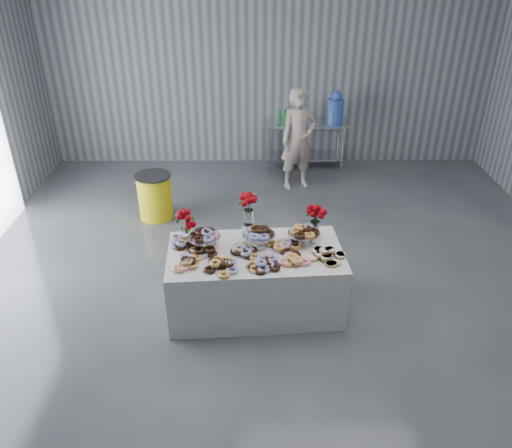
{
  "coord_description": "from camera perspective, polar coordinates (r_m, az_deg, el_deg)",
  "views": [
    {
      "loc": [
        -0.31,
        -4.54,
        3.66
      ],
      "look_at": [
        -0.27,
        0.33,
        0.93
      ],
      "focal_mm": 35.0,
      "sensor_mm": 36.0,
      "label": 1
    }
  ],
  "objects": [
    {
      "name": "bouquet_center",
      "position": [
        5.52,
        -0.87,
        2.07
      ],
      "size": [
        0.26,
        0.26,
        0.57
      ],
      "color": "silver",
      "rests_on": "display_table"
    },
    {
      "name": "drink_bottles",
      "position": [
        8.96,
        3.81,
        12.22
      ],
      "size": [
        0.54,
        0.08,
        0.27
      ],
      "primitive_type": null,
      "color": "#268C33",
      "rests_on": "prep_table"
    },
    {
      "name": "cake_stand_right",
      "position": [
        5.53,
        5.5,
        -0.87
      ],
      "size": [
        0.36,
        0.36,
        0.17
      ],
      "color": "silver",
      "rests_on": "display_table"
    },
    {
      "name": "bouquet_right",
      "position": [
        5.61,
        6.84,
        1.34
      ],
      "size": [
        0.26,
        0.26,
        0.42
      ],
      "color": "white",
      "rests_on": "display_table"
    },
    {
      "name": "bouquet_left",
      "position": [
        5.48,
        -8.12,
        0.54
      ],
      "size": [
        0.26,
        0.26,
        0.42
      ],
      "color": "white",
      "rests_on": "display_table"
    },
    {
      "name": "prep_table",
      "position": [
        9.21,
        5.69,
        9.91
      ],
      "size": [
        1.5,
        0.6,
        0.9
      ],
      "color": "silver",
      "rests_on": "ground"
    },
    {
      "name": "water_jug",
      "position": [
        9.12,
        9.07,
        12.99
      ],
      "size": [
        0.28,
        0.28,
        0.55
      ],
      "color": "#3F6BD7",
      "rests_on": "prep_table"
    },
    {
      "name": "room_walls",
      "position": [
        4.72,
        -0.07,
        16.87
      ],
      "size": [
        8.04,
        9.04,
        4.02
      ],
      "color": "gray",
      "rests_on": "ground"
    },
    {
      "name": "trash_barrel",
      "position": [
        7.66,
        -11.49,
        3.12
      ],
      "size": [
        0.54,
        0.54,
        0.7
      ],
      "rotation": [
        0.0,
        0.0,
        0.37
      ],
      "color": "yellow",
      "rests_on": "ground"
    },
    {
      "name": "cake_stand_left",
      "position": [
        5.46,
        -5.96,
        -1.32
      ],
      "size": [
        0.36,
        0.36,
        0.17
      ],
      "color": "silver",
      "rests_on": "display_table"
    },
    {
      "name": "ground",
      "position": [
        5.84,
        2.67,
        -9.52
      ],
      "size": [
        9.0,
        9.0,
        0.0
      ],
      "primitive_type": "plane",
      "color": "#3A3C42",
      "rests_on": "ground"
    },
    {
      "name": "donut_mounds",
      "position": [
        5.34,
        -0.07,
        -3.06
      ],
      "size": [
        1.86,
        0.92,
        0.09
      ],
      "primitive_type": null,
      "rotation": [
        0.0,
        0.0,
        0.07
      ],
      "color": "#D9A34F",
      "rests_on": "display_table"
    },
    {
      "name": "danish_pile",
      "position": [
        5.36,
        8.09,
        -3.17
      ],
      "size": [
        0.48,
        0.48,
        0.11
      ],
      "primitive_type": null,
      "color": "white",
      "rests_on": "display_table"
    },
    {
      "name": "cake_stand_mid",
      "position": [
        5.47,
        0.33,
        -1.08
      ],
      "size": [
        0.36,
        0.36,
        0.17
      ],
      "color": "silver",
      "rests_on": "display_table"
    },
    {
      "name": "person",
      "position": [
        8.39,
        4.87,
        9.61
      ],
      "size": [
        0.71,
        0.58,
        1.69
      ],
      "primitive_type": "imported",
      "rotation": [
        0.0,
        0.0,
        0.34
      ],
      "color": "#CC8C93",
      "rests_on": "ground"
    },
    {
      "name": "display_table",
      "position": [
        5.62,
        -0.07,
        -6.4
      ],
      "size": [
        1.96,
        1.13,
        0.75
      ],
      "primitive_type": "cube",
      "rotation": [
        0.0,
        0.0,
        0.07
      ],
      "color": "white",
      "rests_on": "ground"
    }
  ]
}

